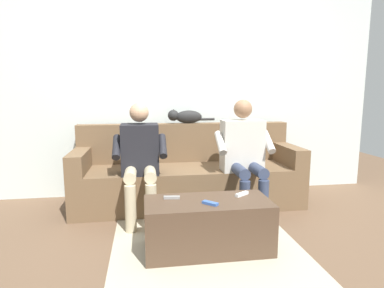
# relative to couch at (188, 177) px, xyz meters

# --- Properties ---
(ground_plane) EXTENTS (8.00, 8.00, 0.00)m
(ground_plane) POSITION_rel_couch_xyz_m (0.00, 0.72, -0.30)
(ground_plane) COLOR brown
(back_wall) EXTENTS (4.77, 0.06, 2.45)m
(back_wall) POSITION_rel_couch_xyz_m (0.00, -0.45, 0.93)
(back_wall) COLOR silver
(back_wall) RESTS_ON ground
(couch) EXTENTS (2.43, 0.75, 0.87)m
(couch) POSITION_rel_couch_xyz_m (0.00, 0.00, 0.00)
(couch) COLOR brown
(couch) RESTS_ON ground
(coffee_table) EXTENTS (0.97, 0.45, 0.40)m
(coffee_table) POSITION_rel_couch_xyz_m (0.00, 1.11, -0.10)
(coffee_table) COLOR #4C3828
(coffee_table) RESTS_ON ground
(person_left_seated) EXTENTS (0.57, 0.57, 1.16)m
(person_left_seated) POSITION_rel_couch_xyz_m (-0.52, 0.37, 0.35)
(person_left_seated) COLOR beige
(person_left_seated) RESTS_ON ground
(person_right_seated) EXTENTS (0.51, 0.61, 1.13)m
(person_right_seated) POSITION_rel_couch_xyz_m (0.52, 0.35, 0.33)
(person_right_seated) COLOR black
(person_right_seated) RESTS_ON ground
(cat_on_backrest) EXTENTS (0.55, 0.13, 0.16)m
(cat_on_backrest) POSITION_rel_couch_xyz_m (0.00, -0.25, 0.65)
(cat_on_backrest) COLOR black
(cat_on_backrest) RESTS_ON couch
(remote_white) EXTENTS (0.13, 0.10, 0.02)m
(remote_white) POSITION_rel_couch_xyz_m (-0.30, 1.03, 0.11)
(remote_white) COLOR white
(remote_white) RESTS_ON coffee_table
(remote_blue) EXTENTS (0.12, 0.12, 0.02)m
(remote_blue) POSITION_rel_couch_xyz_m (-0.00, 1.20, 0.11)
(remote_blue) COLOR #3860B7
(remote_blue) RESTS_ON coffee_table
(remote_gray) EXTENTS (0.13, 0.05, 0.02)m
(remote_gray) POSITION_rel_couch_xyz_m (0.27, 1.02, 0.11)
(remote_gray) COLOR gray
(remote_gray) RESTS_ON coffee_table
(floor_rug) EXTENTS (1.50, 1.56, 0.01)m
(floor_rug) POSITION_rel_couch_xyz_m (0.00, 0.97, -0.30)
(floor_rug) COLOR #B7AD93
(floor_rug) RESTS_ON ground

